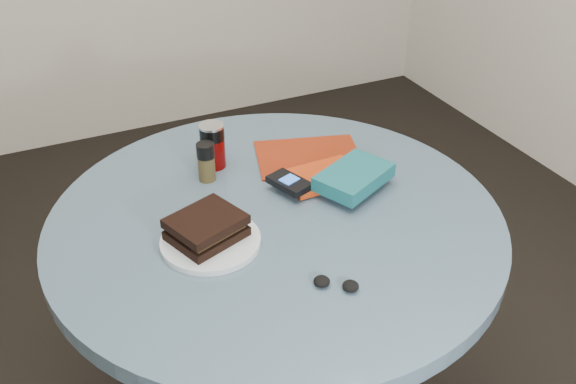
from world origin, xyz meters
name	(u,v)px	position (x,y,z in m)	size (l,w,h in m)	color
table	(276,271)	(0.00, 0.00, 0.59)	(1.00, 1.00, 0.75)	black
plate	(211,241)	(-0.16, -0.04, 0.76)	(0.21, 0.21, 0.01)	silver
sandwich	(206,227)	(-0.17, -0.03, 0.79)	(0.17, 0.16, 0.05)	black
soda_can	(213,146)	(-0.05, 0.25, 0.81)	(0.07, 0.07, 0.11)	#580504
pepper_grinder	(206,162)	(-0.09, 0.20, 0.80)	(0.06, 0.06, 0.10)	#3E341A
magazine	(309,157)	(0.18, 0.19, 0.75)	(0.26, 0.19, 0.00)	maroon
red_book	(322,177)	(0.16, 0.08, 0.76)	(0.18, 0.12, 0.01)	#AB310D
novel	(354,177)	(0.20, 0.01, 0.79)	(0.18, 0.11, 0.03)	#12525A
mp3_player	(289,183)	(0.06, 0.07, 0.78)	(0.09, 0.11, 0.02)	black
headphones	(336,284)	(0.01, -0.27, 0.76)	(0.09, 0.08, 0.02)	black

